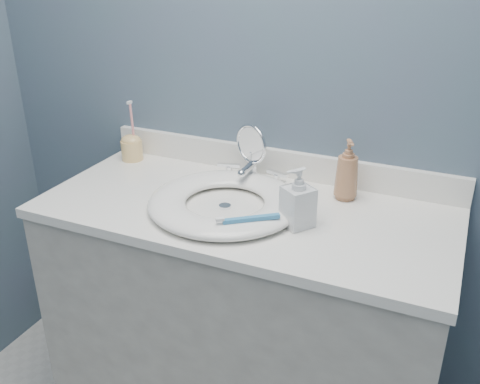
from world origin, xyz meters
The scene contains 12 objects.
back_wall centered at (0.00, 1.25, 1.20)m, with size 2.20×0.02×2.40m, color #475F6A.
vanity_cabinet centered at (0.00, 0.97, 0.42)m, with size 1.20×0.55×0.85m, color beige.
countertop centered at (0.00, 0.97, 0.86)m, with size 1.22×0.57×0.03m, color white.
backsplash centered at (0.00, 1.24, 0.93)m, with size 1.22×0.02×0.09m, color white.
basin centered at (-0.05, 0.94, 0.90)m, with size 0.45×0.45×0.04m, color white, non-canonical shape.
drain centered at (-0.05, 0.94, 0.88)m, with size 0.04×0.04×0.01m, color silver.
faucet centered at (-0.05, 1.14, 0.91)m, with size 0.25×0.13×0.07m.
makeup_mirror centered at (-0.06, 1.15, 0.99)m, with size 0.12×0.07×0.19m.
soap_bottle_amber centered at (0.26, 1.15, 0.97)m, with size 0.07×0.07×0.19m, color #A66F4B.
soap_bottle_clear centered at (0.18, 0.93, 0.96)m, with size 0.08×0.08×0.17m, color silver.
toothbrush_holder centered at (-0.52, 1.16, 0.93)m, with size 0.08×0.08×0.22m.
toothbrush_lying centered at (0.07, 0.83, 0.92)m, with size 0.15×0.12×0.02m.
Camera 1 is at (0.56, -0.32, 1.58)m, focal length 40.00 mm.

